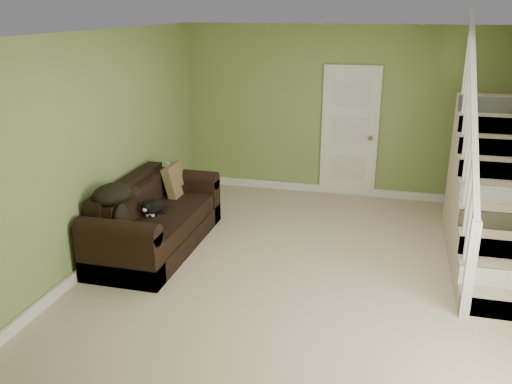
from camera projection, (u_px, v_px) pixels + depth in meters
The scene contains 15 objects.
floor at pixel (314, 269), 6.17m from camera, with size 5.00×5.50×0.01m, color tan.
ceiling at pixel (323, 32), 5.32m from camera, with size 5.00×5.50×0.01m, color white.
wall_back at pixel (344, 113), 8.27m from camera, with size 5.00×0.04×2.60m, color #7B924F.
wall_front at pixel (252, 279), 3.23m from camera, with size 5.00×0.04×2.60m, color #7B924F.
wall_left at pixel (106, 145), 6.34m from camera, with size 0.04×5.50×2.60m, color #7B924F.
baseboard_back at pixel (340, 190), 8.64m from camera, with size 5.00×0.04×0.12m, color white.
baseboard_left at pixel (117, 242), 6.74m from camera, with size 0.04×5.50×0.12m, color white.
door at pixel (350, 132), 8.30m from camera, with size 0.86×0.12×2.02m.
staircase at pixel (496, 203), 6.38m from camera, with size 1.00×2.51×2.82m.
sofa at pixel (154, 222), 6.65m from camera, with size 0.93×2.15×0.85m.
side_table at pixel (174, 199), 7.54m from camera, with size 0.57×0.57×0.80m.
cat at pixel (153, 207), 6.51m from camera, with size 0.23×0.49×0.24m.
banana at pixel (140, 227), 6.10m from camera, with size 0.05×0.17×0.05m, color gold.
throw_pillow at pixel (175, 181), 7.19m from camera, with size 0.11×0.43×0.43m, color #4F3A1F.
throw_blanket at pixel (112, 194), 5.98m from camera, with size 0.38×0.51×0.21m, color black.
Camera 1 is at (0.74, -5.54, 2.85)m, focal length 38.00 mm.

